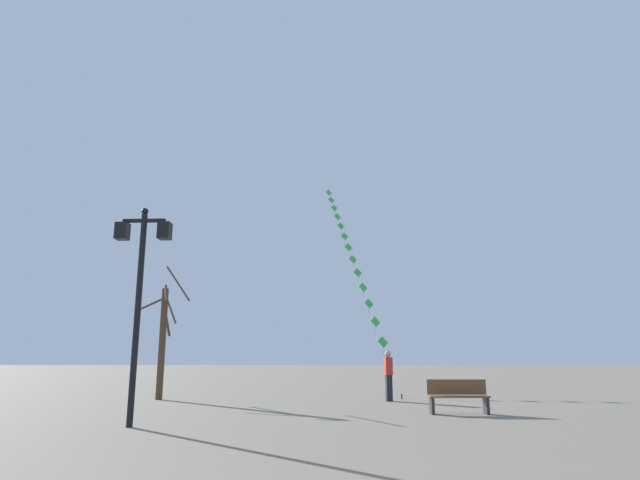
% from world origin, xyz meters
% --- Properties ---
extents(ground_plane, '(160.00, 160.00, 0.00)m').
position_xyz_m(ground_plane, '(0.00, 20.00, 0.00)').
color(ground_plane, '#756B5B').
extents(twin_lantern_lamp_post, '(1.28, 0.28, 4.92)m').
position_xyz_m(twin_lantern_lamp_post, '(-3.35, 9.02, 3.40)').
color(twin_lantern_lamp_post, black).
rests_on(twin_lantern_lamp_post, ground_plane).
extents(kite_train, '(3.29, 16.80, 13.34)m').
position_xyz_m(kite_train, '(1.78, 26.25, 7.10)').
color(kite_train, brown).
rests_on(kite_train, ground_plane).
extents(kite_flyer, '(0.28, 0.62, 1.71)m').
position_xyz_m(kite_flyer, '(2.86, 16.28, 0.90)').
color(kite_flyer, '#1E1E2D').
rests_on(kite_flyer, ground_plane).
extents(bare_tree, '(2.06, 1.67, 4.84)m').
position_xyz_m(bare_tree, '(-5.30, 16.64, 2.21)').
color(bare_tree, '#4C3826').
rests_on(bare_tree, ground_plane).
extents(park_bench, '(1.61, 0.48, 0.89)m').
position_xyz_m(park_bench, '(4.37, 12.11, 0.45)').
color(park_bench, brown).
rests_on(park_bench, ground_plane).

